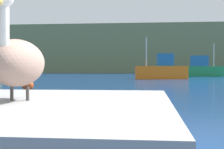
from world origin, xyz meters
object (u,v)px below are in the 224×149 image
(pelican, at_px, (17,61))
(mooring_buoy, at_px, (28,85))
(fishing_boat_orange, at_px, (162,70))
(fishing_boat_green, at_px, (200,69))

(pelican, xyz_separation_m, mooring_buoy, (-4.78, 13.27, -0.94))
(fishing_boat_orange, bearing_deg, fishing_boat_green, -127.59)
(mooring_buoy, bearing_deg, fishing_boat_orange, 68.49)
(pelican, relative_size, fishing_boat_orange, 0.23)
(pelican, height_order, fishing_boat_orange, fishing_boat_orange)
(fishing_boat_green, distance_m, mooring_buoy, 30.81)
(pelican, height_order, mooring_buoy, pelican)
(pelican, distance_m, mooring_buoy, 14.14)
(pelican, height_order, fishing_boat_green, fishing_boat_green)
(fishing_boat_green, bearing_deg, pelican, -94.36)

